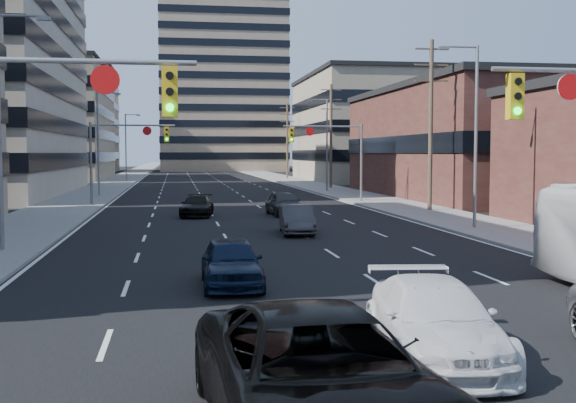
{
  "coord_description": "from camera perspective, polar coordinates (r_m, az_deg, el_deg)",
  "views": [
    {
      "loc": [
        -3.99,
        -8.42,
        3.79
      ],
      "look_at": [
        -0.34,
        14.99,
        2.2
      ],
      "focal_mm": 45.0,
      "sensor_mm": 36.0,
      "label": 1
    }
  ],
  "objects": [
    {
      "name": "road_surface",
      "position": [
        138.52,
        -7.22,
        2.25
      ],
      "size": [
        18.0,
        300.0,
        0.02
      ],
      "primitive_type": "cube",
      "color": "black",
      "rests_on": "ground"
    },
    {
      "name": "sidewalk_left",
      "position": [
        138.67,
        -11.98,
        2.23
      ],
      "size": [
        5.0,
        300.0,
        0.15
      ],
      "primitive_type": "cube",
      "color": "slate",
      "rests_on": "ground"
    },
    {
      "name": "sidewalk_right",
      "position": [
        139.33,
        -2.49,
        2.32
      ],
      "size": [
        5.0,
        300.0,
        0.15
      ],
      "primitive_type": "cube",
      "color": "slate",
      "rests_on": "ground"
    },
    {
      "name": "office_left_far",
      "position": [
        110.33,
        -19.42,
        5.82
      ],
      "size": [
        20.0,
        30.0,
        16.0
      ],
      "primitive_type": "cube",
      "color": "gray",
      "rests_on": "ground"
    },
    {
      "name": "storefront_right_mid",
      "position": [
        64.78,
        16.78,
        4.31
      ],
      "size": [
        20.0,
        30.0,
        9.0
      ],
      "primitive_type": "cube",
      "color": "#472119",
      "rests_on": "ground"
    },
    {
      "name": "office_right_far",
      "position": [
        100.73,
        7.9,
        5.64
      ],
      "size": [
        22.0,
        28.0,
        14.0
      ],
      "primitive_type": "cube",
      "color": "gray",
      "rests_on": "ground"
    },
    {
      "name": "apartment_tower",
      "position": [
        160.72,
        -5.33,
        12.86
      ],
      "size": [
        26.0,
        26.0,
        58.0
      ],
      "primitive_type": "cube",
      "color": "gray",
      "rests_on": "ground"
    },
    {
      "name": "bg_block_left",
      "position": [
        150.47,
        -18.15,
        6.02
      ],
      "size": [
        24.0,
        24.0,
        20.0
      ],
      "primitive_type": "cube",
      "color": "#ADA089",
      "rests_on": "ground"
    },
    {
      "name": "bg_block_right",
      "position": [
        143.04,
        5.72,
        4.71
      ],
      "size": [
        22.0,
        22.0,
        12.0
      ],
      "primitive_type": "cube",
      "color": "gray",
      "rests_on": "ground"
    },
    {
      "name": "signal_near_left",
      "position": [
        16.78,
        -20.87,
        5.42
      ],
      "size": [
        6.59,
        0.33,
        6.0
      ],
      "color": "slate",
      "rests_on": "ground"
    },
    {
      "name": "signal_far_left",
      "position": [
        53.54,
        -12.86,
        4.3
      ],
      "size": [
        6.09,
        0.33,
        6.0
      ],
      "color": "slate",
      "rests_on": "ground"
    },
    {
      "name": "signal_far_right",
      "position": [
        54.67,
        3.47,
        4.37
      ],
      "size": [
        6.09,
        0.33,
        6.0
      ],
      "color": "slate",
      "rests_on": "ground"
    },
    {
      "name": "utility_pole_block",
      "position": [
        47.32,
        11.21,
        6.18
      ],
      "size": [
        2.2,
        0.28,
        11.0
      ],
      "color": "#4C3D2D",
      "rests_on": "ground"
    },
    {
      "name": "utility_pole_midblock",
      "position": [
        76.18,
        3.42,
        5.34
      ],
      "size": [
        2.2,
        0.28,
        11.0
      ],
      "color": "#4C3D2D",
      "rests_on": "ground"
    },
    {
      "name": "utility_pole_distant",
      "position": [
        105.68,
        -0.06,
        4.93
      ],
      "size": [
        2.2,
        0.28,
        11.0
      ],
      "color": "#4C3D2D",
      "rests_on": "ground"
    },
    {
      "name": "streetlight_left_near",
      "position": [
        29.14,
        -21.57,
        6.06
      ],
      "size": [
        2.03,
        0.22,
        9.0
      ],
      "color": "slate",
      "rests_on": "ground"
    },
    {
      "name": "streetlight_left_mid",
      "position": [
        63.74,
        -14.64,
        4.86
      ],
      "size": [
        2.03,
        0.22,
        9.0
      ],
      "color": "slate",
      "rests_on": "ground"
    },
    {
      "name": "streetlight_left_far",
      "position": [
        98.63,
        -12.6,
        4.49
      ],
      "size": [
        2.03,
        0.22,
        9.0
      ],
      "color": "slate",
      "rests_on": "ground"
    },
    {
      "name": "streetlight_right_near",
      "position": [
        36.38,
        14.4,
        5.71
      ],
      "size": [
        2.03,
        0.22,
        9.0
      ],
      "color": "slate",
      "rests_on": "ground"
    },
    {
      "name": "streetlight_right_far",
      "position": [
        69.91,
        2.97,
        4.88
      ],
      "size": [
        2.03,
        0.22,
        9.0
      ],
      "color": "slate",
      "rests_on": "ground"
    },
    {
      "name": "black_pickup",
      "position": [
        9.65,
        2.51,
        -13.84
      ],
      "size": [
        3.14,
        6.33,
        1.72
      ],
      "primitive_type": "imported",
      "rotation": [
        0.0,
        0.0,
        0.05
      ],
      "color": "black",
      "rests_on": "ground"
    },
    {
      "name": "white_van",
      "position": [
        13.69,
        11.47,
        -9.22
      ],
      "size": [
        2.53,
        5.13,
        1.43
      ],
      "primitive_type": "imported",
      "rotation": [
        0.0,
        0.0,
        -0.11
      ],
      "color": "silver",
      "rests_on": "ground"
    },
    {
      "name": "sedan_blue",
      "position": [
        20.57,
        -4.5,
        -4.8
      ],
      "size": [
        1.72,
        4.16,
        1.41
      ],
      "primitive_type": "imported",
      "rotation": [
        0.0,
        0.0,
        -0.01
      ],
      "color": "black",
      "rests_on": "ground"
    },
    {
      "name": "sedan_grey_center",
      "position": [
        33.75,
        0.7,
        -1.45
      ],
      "size": [
        1.76,
        4.21,
        1.35
      ],
      "primitive_type": "imported",
      "rotation": [
        0.0,
        0.0,
        -0.08
      ],
      "color": "#333335",
      "rests_on": "ground"
    },
    {
      "name": "sedan_black_far",
      "position": [
        43.36,
        -7.2,
        -0.36
      ],
      "size": [
        2.33,
        4.57,
        1.27
      ],
      "primitive_type": "imported",
      "rotation": [
        0.0,
        0.0,
        -0.13
      ],
      "color": "black",
      "rests_on": "ground"
    },
    {
      "name": "sedan_grey_right",
      "position": [
        43.77,
        -0.31,
        -0.14
      ],
      "size": [
        2.07,
        4.51,
        1.5
      ],
      "primitive_type": "imported",
      "rotation": [
        0.0,
        0.0,
        0.07
      ],
      "color": "#323235",
      "rests_on": "ground"
    }
  ]
}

